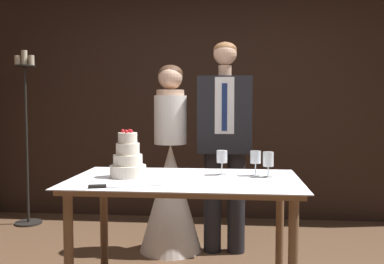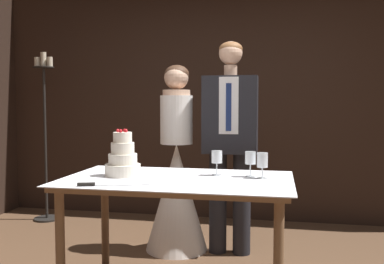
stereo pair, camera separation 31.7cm
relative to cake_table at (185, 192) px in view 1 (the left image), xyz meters
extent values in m
cube|color=black|center=(0.12, 2.12, 0.68)|extent=(5.46, 0.12, 2.78)
cylinder|color=brown|center=(-0.64, -0.34, -0.33)|extent=(0.06, 0.06, 0.76)
cylinder|color=brown|center=(-0.64, 0.34, -0.33)|extent=(0.06, 0.06, 0.76)
cylinder|color=brown|center=(0.64, 0.34, -0.33)|extent=(0.06, 0.06, 0.76)
cube|color=brown|center=(0.00, 0.00, 0.07)|extent=(1.39, 0.80, 0.03)
cube|color=white|center=(0.00, 0.00, 0.09)|extent=(1.45, 0.86, 0.01)
cylinder|color=silver|center=(-0.37, 0.02, 0.13)|extent=(0.23, 0.23, 0.08)
cylinder|color=silver|center=(-0.37, 0.02, 0.20)|extent=(0.19, 0.19, 0.07)
cylinder|color=silver|center=(-0.37, 0.02, 0.27)|extent=(0.15, 0.15, 0.07)
cylinder|color=silver|center=(-0.37, 0.02, 0.34)|extent=(0.12, 0.12, 0.07)
sphere|color=red|center=(-0.35, 0.02, 0.39)|extent=(0.02, 0.02, 0.02)
sphere|color=red|center=(-0.37, 0.05, 0.39)|extent=(0.02, 0.02, 0.02)
sphere|color=red|center=(-0.41, 0.02, 0.39)|extent=(0.02, 0.02, 0.02)
sphere|color=red|center=(-0.37, -0.01, 0.39)|extent=(0.02, 0.02, 0.02)
cube|color=silver|center=(-0.26, -0.30, 0.09)|extent=(0.31, 0.11, 0.00)
cylinder|color=black|center=(-0.45, -0.36, 0.10)|extent=(0.10, 0.05, 0.02)
cylinder|color=silver|center=(0.23, 0.16, 0.09)|extent=(0.07, 0.07, 0.00)
cylinder|color=silver|center=(0.23, 0.16, 0.13)|extent=(0.01, 0.01, 0.08)
cylinder|color=silver|center=(0.23, 0.16, 0.21)|extent=(0.07, 0.07, 0.08)
cylinder|color=maroon|center=(0.23, 0.16, 0.19)|extent=(0.06, 0.06, 0.03)
cylinder|color=silver|center=(0.53, 0.10, 0.09)|extent=(0.07, 0.07, 0.00)
cylinder|color=silver|center=(0.53, 0.10, 0.13)|extent=(0.01, 0.01, 0.07)
cylinder|color=silver|center=(0.53, 0.10, 0.21)|extent=(0.07, 0.07, 0.09)
cylinder|color=maroon|center=(0.53, 0.10, 0.18)|extent=(0.06, 0.06, 0.04)
cylinder|color=silver|center=(0.45, 0.15, 0.09)|extent=(0.07, 0.07, 0.00)
cylinder|color=silver|center=(0.45, 0.15, 0.13)|extent=(0.01, 0.01, 0.08)
cylinder|color=silver|center=(0.45, 0.15, 0.21)|extent=(0.07, 0.07, 0.08)
cone|color=white|center=(-0.23, 0.96, -0.25)|extent=(0.54, 0.54, 0.93)
cylinder|color=white|center=(-0.23, 0.96, 0.42)|extent=(0.28, 0.28, 0.42)
cylinder|color=#DBAD8E|center=(-0.23, 0.96, 0.66)|extent=(0.24, 0.24, 0.05)
sphere|color=#DBAD8E|center=(-0.23, 0.96, 0.79)|extent=(0.21, 0.21, 0.21)
ellipsoid|color=#472D1E|center=(-0.23, 0.98, 0.82)|extent=(0.21, 0.21, 0.16)
cylinder|color=black|center=(0.13, 0.96, -0.28)|extent=(0.15, 0.15, 0.86)
cylinder|color=black|center=(0.33, 0.96, -0.28)|extent=(0.15, 0.15, 0.86)
cube|color=black|center=(0.23, 0.96, 0.47)|extent=(0.45, 0.24, 0.65)
cube|color=white|center=(0.23, 0.84, 0.55)|extent=(0.16, 0.01, 0.47)
cube|color=navy|center=(0.23, 0.83, 0.54)|extent=(0.04, 0.01, 0.39)
cylinder|color=#DBAD8E|center=(0.23, 0.96, 0.84)|extent=(0.11, 0.11, 0.09)
sphere|color=#DBAD8E|center=(0.23, 0.96, 0.98)|extent=(0.20, 0.20, 0.20)
ellipsoid|color=brown|center=(0.23, 0.97, 1.02)|extent=(0.20, 0.20, 0.13)
cylinder|color=black|center=(-1.86, 1.62, -0.70)|extent=(0.28, 0.28, 0.02)
cylinder|color=black|center=(-1.86, 1.62, 0.13)|extent=(0.03, 0.03, 1.64)
cylinder|color=black|center=(-1.86, 1.62, 0.96)|extent=(0.22, 0.22, 0.01)
cylinder|color=beige|center=(-1.94, 1.62, 1.01)|extent=(0.06, 0.06, 0.10)
cylinder|color=beige|center=(-1.86, 1.62, 1.04)|extent=(0.06, 0.06, 0.15)
cylinder|color=beige|center=(-1.79, 1.62, 1.01)|extent=(0.06, 0.06, 0.10)
camera|label=1|loc=(0.30, -2.67, 0.56)|focal=40.00mm
camera|label=2|loc=(0.62, -2.63, 0.56)|focal=40.00mm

